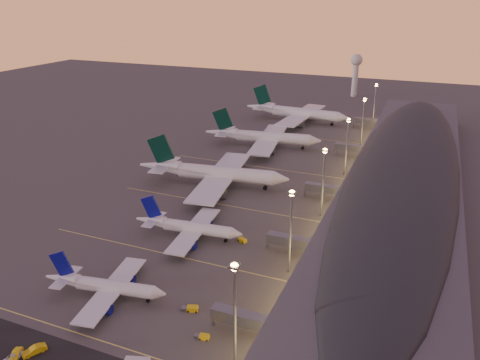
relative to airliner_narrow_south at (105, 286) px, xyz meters
name	(u,v)px	position (x,y,z in m)	size (l,w,h in m)	color
ground	(181,248)	(5.82, 30.26, -3.21)	(700.00, 700.00, 0.00)	#413F3C
airliner_narrow_south	(105,286)	(0.00, 0.00, 0.00)	(34.76, 31.40, 12.43)	silver
airliner_narrow_north	(188,227)	(4.69, 37.80, 0.28)	(37.82, 33.95, 13.50)	silver
airliner_wide_near	(213,173)	(-7.48, 81.98, 2.18)	(65.37, 60.15, 20.94)	silver
airliner_wide_mid	(262,137)	(-6.41, 140.47, 1.91)	(62.13, 57.14, 19.89)	silver
airliner_wide_far	(296,113)	(-4.56, 197.87, 2.38)	(67.89, 61.99, 21.72)	silver
terminal_building	(405,174)	(67.65, 102.73, 5.57)	(56.35, 255.00, 17.46)	#48474D
light_masts	(338,150)	(41.82, 95.26, 14.34)	(2.20, 217.20, 25.90)	slate
radar_tower	(356,68)	(15.82, 290.26, 18.66)	(9.00, 9.00, 32.50)	silver
lane_markings	(230,200)	(5.82, 70.26, -3.21)	(90.00, 180.36, 0.00)	#D8C659
baggage_tug_a	(202,337)	(31.43, -4.91, -2.73)	(3.73, 1.94, 1.06)	yellow
baggage_tug_b	(191,309)	(23.89, 3.26, -2.64)	(4.53, 2.89, 1.26)	yellow
baggage_tug_c	(241,240)	(22.29, 41.60, -2.66)	(4.34, 3.20, 1.21)	yellow
service_van_b	(16,355)	(-4.19, -26.48, -2.44)	(1.63, 4.69, 1.54)	yellow
service_van_c	(12,358)	(-4.24, -27.39, -2.50)	(2.36, 5.11, 1.42)	silver
service_van_d	(34,350)	(-1.40, -23.88, -2.33)	(1.86, 5.35, 1.76)	yellow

